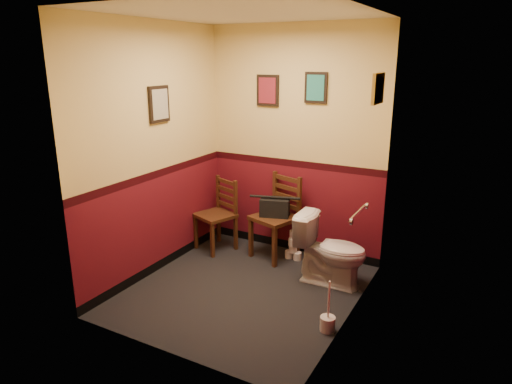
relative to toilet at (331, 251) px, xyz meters
The scene contains 17 objects.
floor 1.00m from the toilet, 140.97° to the right, with size 2.20×2.40×0.00m, color black.
ceiling 2.51m from the toilet, 140.97° to the right, with size 2.20×2.40×0.00m, color silver.
wall_back 1.36m from the toilet, 139.44° to the left, with size 2.20×2.70×0.00m, color maroon.
wall_front 2.16m from the toilet, 111.98° to the right, with size 2.20×2.70×0.00m, color maroon.
wall_left 2.15m from the toilet, 162.22° to the right, with size 2.40×2.70×0.00m, color maroon.
wall_right 1.20m from the toilet, 56.94° to the right, with size 2.40×2.70×0.00m, color maroon.
grab_bar 0.75m from the toilet, 43.69° to the right, with size 0.05×0.56×0.06m.
framed_print_back_a 2.00m from the toilet, 150.89° to the left, with size 0.28×0.04×0.36m.
framed_print_back_b 1.80m from the toilet, 128.27° to the left, with size 0.26×0.04×0.34m.
framed_print_left 2.38m from the toilet, 164.95° to the right, with size 0.04×0.30×0.38m.
framed_print_right 1.72m from the toilet, ahead, with size 0.04×0.34×0.28m.
toilet is the anchor object (origin of this frame).
toilet_brush 0.96m from the toilet, 71.51° to the right, with size 0.14×0.14×0.48m.
chair_left 1.57m from the toilet, behind, with size 0.54×0.54×0.89m.
chair_right 0.89m from the toilet, 156.33° to the left, with size 0.59×0.59×1.00m.
handbag 0.91m from the toilet, 159.25° to the left, with size 0.37×0.26×0.25m.
tp_stack 0.73m from the toilet, 148.91° to the left, with size 0.21×0.13×0.36m.
Camera 1 is at (2.14, -3.68, 2.33)m, focal length 32.00 mm.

